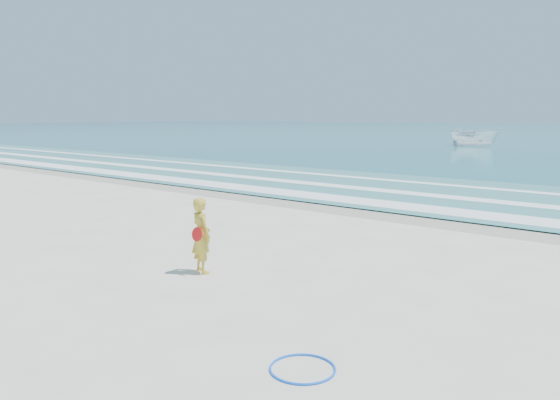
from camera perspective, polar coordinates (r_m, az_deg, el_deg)
The scene contains 9 objects.
ground at distance 11.08m, azimuth -15.78°, elevation -7.29°, with size 400.00×400.00×0.00m, color silver.
wet_sand at distance 17.65m, azimuth 8.97°, elevation -1.09°, with size 400.00×2.40×0.00m, color #B2A893.
shallow at distance 22.04m, azimuth 15.64°, elevation 0.78°, with size 400.00×10.00×0.01m, color #59B7AD.
foam_near at distance 18.75m, azimuth 11.01°, elevation -0.40°, with size 400.00×1.40×0.01m, color white.
foam_mid at distance 21.32m, azimuth 14.76°, elevation 0.57°, with size 400.00×0.90×0.01m, color white.
foam_far at distance 24.33m, azimuth 18.05°, elevation 1.42°, with size 400.00×0.60×0.01m, color white.
hoop at distance 6.84m, azimuth 2.38°, elevation -17.19°, with size 0.81×0.81×0.03m, color #0E5FFF.
boat at distance 56.08m, azimuth 19.67°, elevation 6.25°, with size 1.80×4.79×1.85m, color white.
woman at distance 10.61m, azimuth -8.21°, elevation -3.67°, with size 0.62×0.49×1.47m.
Camera 1 is at (8.83, -5.97, 3.02)m, focal length 35.00 mm.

